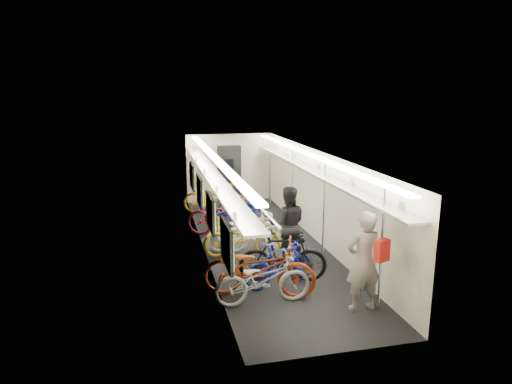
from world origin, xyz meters
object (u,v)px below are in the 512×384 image
bicycle_1 (280,264)px  passenger_mid (288,225)px  bicycle_0 (263,280)px  passenger_near (363,261)px  backpack (382,250)px

bicycle_1 → passenger_mid: (0.54, 1.28, 0.42)m
bicycle_0 → passenger_near: passenger_near is taller
passenger_near → backpack: (0.12, -0.41, 0.35)m
passenger_near → bicycle_0: bearing=-24.1°
bicycle_1 → passenger_mid: 1.46m
passenger_near → backpack: 0.55m
bicycle_0 → backpack: 2.25m
bicycle_0 → passenger_mid: size_ratio=1.01×
bicycle_0 → bicycle_1: size_ratio=1.15×
passenger_mid → bicycle_0: bearing=72.2°
bicycle_0 → bicycle_1: bearing=-38.4°
passenger_mid → backpack: 3.12m
passenger_mid → backpack: bearing=114.9°
passenger_near → backpack: size_ratio=4.91×
bicycle_1 → backpack: size_ratio=4.19×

